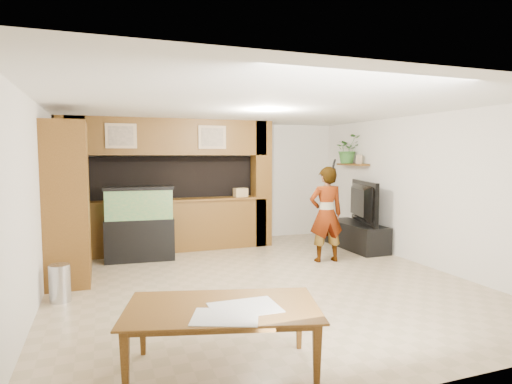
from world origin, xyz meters
name	(u,v)px	position (x,y,z in m)	size (l,w,h in m)	color
floor	(260,281)	(0.00, 0.00, 0.00)	(6.50, 6.50, 0.00)	tan
ceiling	(260,107)	(0.00, 0.00, 2.60)	(6.50, 6.50, 0.00)	white
wall_back	(208,182)	(0.00, 3.25, 1.30)	(6.00, 6.00, 0.00)	silver
wall_left	(35,204)	(-3.00, 0.00, 1.30)	(6.50, 6.50, 0.00)	silver
wall_right	(422,190)	(3.00, 0.00, 1.30)	(6.50, 6.50, 0.00)	silver
partition	(169,185)	(-0.95, 2.64, 1.31)	(4.20, 0.99, 2.60)	brown
wall_clock	(46,155)	(-2.97, 1.00, 1.90)	(0.05, 0.25, 0.25)	black
wall_shelf	(353,165)	(2.85, 1.95, 1.70)	(0.25, 0.90, 0.04)	brown
pantry_cabinet	(67,203)	(-2.70, 0.92, 1.20)	(0.60, 0.98, 2.40)	brown
trash_can	(60,283)	(-2.76, 0.04, 0.24)	(0.27, 0.27, 0.49)	#B2B2B7
aquarium	(139,224)	(-1.59, 1.95, 0.66)	(1.21, 0.45, 1.34)	black
tv_stand	(356,236)	(2.65, 1.45, 0.26)	(0.58, 1.57, 0.52)	black
television	(357,202)	(2.65, 1.45, 0.95)	(1.49, 0.20, 0.86)	black
photo_frame	(359,159)	(2.85, 1.71, 1.82)	(0.03, 0.14, 0.19)	tan
potted_plant	(348,149)	(2.82, 2.11, 2.03)	(0.56, 0.48, 0.62)	#34692A
person	(326,214)	(1.54, 0.73, 0.85)	(0.62, 0.41, 1.70)	tan
microphone	(334,164)	(1.59, 0.57, 1.75)	(0.04, 0.04, 0.17)	black
dining_table	(222,341)	(-1.27, -2.46, 0.30)	(1.68, 0.94, 0.59)	brown
newspaper_a	(245,308)	(-1.09, -2.53, 0.59)	(0.58, 0.42, 0.01)	silver
newspaper_b	(225,317)	(-1.30, -2.68, 0.59)	(0.54, 0.39, 0.01)	silver
counter_box	(240,192)	(0.49, 2.45, 1.13)	(0.27, 0.18, 0.18)	tan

